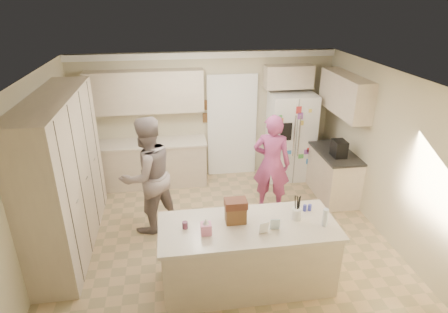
{
  "coord_description": "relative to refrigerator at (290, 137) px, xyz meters",
  "views": [
    {
      "loc": [
        -0.69,
        -5.0,
        3.64
      ],
      "look_at": [
        0.1,
        0.35,
        1.25
      ],
      "focal_mm": 30.0,
      "sensor_mm": 36.0,
      "label": 1
    }
  ],
  "objects": [
    {
      "name": "floor",
      "position": [
        -1.72,
        -1.94,
        -0.91
      ],
      "size": [
        5.2,
        4.6,
        0.02
      ],
      "primitive_type": "cube",
      "color": "tan",
      "rests_on": "ground"
    },
    {
      "name": "ceiling",
      "position": [
        -1.72,
        -1.94,
        1.71
      ],
      "size": [
        5.2,
        4.6,
        0.02
      ],
      "primitive_type": "cube",
      "color": "white",
      "rests_on": "wall_back"
    },
    {
      "name": "wall_back",
      "position": [
        -1.72,
        0.37,
        0.4
      ],
      "size": [
        5.2,
        0.02,
        2.6
      ],
      "primitive_type": "cube",
      "color": "beige",
      "rests_on": "ground"
    },
    {
      "name": "wall_front",
      "position": [
        -1.72,
        -4.25,
        0.4
      ],
      "size": [
        5.2,
        0.02,
        2.6
      ],
      "primitive_type": "cube",
      "color": "beige",
      "rests_on": "ground"
    },
    {
      "name": "wall_left",
      "position": [
        -4.33,
        -1.94,
        0.4
      ],
      "size": [
        0.02,
        4.6,
        2.6
      ],
      "primitive_type": "cube",
      "color": "beige",
      "rests_on": "ground"
    },
    {
      "name": "wall_right",
      "position": [
        0.89,
        -1.94,
        0.4
      ],
      "size": [
        0.02,
        4.6,
        2.6
      ],
      "primitive_type": "cube",
      "color": "beige",
      "rests_on": "ground"
    },
    {
      "name": "crown_back",
      "position": [
        -1.72,
        0.32,
        1.63
      ],
      "size": [
        5.2,
        0.08,
        0.12
      ],
      "primitive_type": "cube",
      "color": "white",
      "rests_on": "wall_back"
    },
    {
      "name": "pantry_bank",
      "position": [
        -4.02,
        -1.74,
        0.28
      ],
      "size": [
        0.6,
        2.6,
        2.35
      ],
      "primitive_type": "cube",
      "color": "beige",
      "rests_on": "floor"
    },
    {
      "name": "back_base_cab",
      "position": [
        -2.87,
        0.06,
        -0.46
      ],
      "size": [
        2.2,
        0.6,
        0.88
      ],
      "primitive_type": "cube",
      "color": "beige",
      "rests_on": "floor"
    },
    {
      "name": "back_countertop",
      "position": [
        -2.87,
        0.05,
        0.0
      ],
      "size": [
        2.24,
        0.63,
        0.04
      ],
      "primitive_type": "cube",
      "color": "beige",
      "rests_on": "back_base_cab"
    },
    {
      "name": "back_upper_cab",
      "position": [
        -2.87,
        0.19,
        1.0
      ],
      "size": [
        2.2,
        0.35,
        0.8
      ],
      "primitive_type": "cube",
      "color": "beige",
      "rests_on": "wall_back"
    },
    {
      "name": "doorway_opening",
      "position": [
        -1.17,
        0.34,
        0.15
      ],
      "size": [
        0.9,
        0.06,
        2.1
      ],
      "primitive_type": "cube",
      "color": "black",
      "rests_on": "floor"
    },
    {
      "name": "doorway_casing",
      "position": [
        -1.17,
        0.31,
        0.15
      ],
      "size": [
        1.02,
        0.03,
        2.22
      ],
      "primitive_type": "cube",
      "color": "white",
      "rests_on": "floor"
    },
    {
      "name": "wall_frame_upper",
      "position": [
        -1.7,
        0.33,
        0.65
      ],
      "size": [
        0.15,
        0.02,
        0.2
      ],
      "primitive_type": "cube",
      "color": "brown",
      "rests_on": "wall_back"
    },
    {
      "name": "wall_frame_lower",
      "position": [
        -1.7,
        0.33,
        0.38
      ],
      "size": [
        0.15,
        0.02,
        0.2
      ],
      "primitive_type": "cube",
      "color": "brown",
      "rests_on": "wall_back"
    },
    {
      "name": "refrigerator",
      "position": [
        0.0,
        0.0,
        0.0
      ],
      "size": [
        0.92,
        0.73,
        1.8
      ],
      "primitive_type": "cube",
      "rotation": [
        0.0,
        0.0,
        -0.03
      ],
      "color": "white",
      "rests_on": "floor"
    },
    {
      "name": "fridge_seam",
      "position": [
        0.0,
        -0.35,
        0.0
      ],
      "size": [
        0.02,
        0.02,
        1.78
      ],
      "primitive_type": "cube",
      "color": "gray",
      "rests_on": "refrigerator"
    },
    {
      "name": "fridge_dispenser",
      "position": [
        -0.22,
        -0.37,
        0.25
      ],
      "size": [
        0.22,
        0.03,
        0.35
      ],
      "primitive_type": "cube",
      "color": "black",
      "rests_on": "refrigerator"
    },
    {
      "name": "fridge_handle_l",
      "position": [
        -0.05,
        -0.37,
        0.15
      ],
      "size": [
        0.02,
        0.02,
        0.85
      ],
      "primitive_type": "cylinder",
      "color": "silver",
      "rests_on": "refrigerator"
    },
    {
      "name": "fridge_handle_r",
      "position": [
        0.05,
        -0.37,
        0.15
      ],
      "size": [
        0.02,
        0.02,
        0.85
      ],
      "primitive_type": "cylinder",
      "color": "silver",
      "rests_on": "refrigerator"
    },
    {
      "name": "over_fridge_cab",
      "position": [
        -0.07,
        0.19,
        1.2
      ],
      "size": [
        0.95,
        0.35,
        0.45
      ],
      "primitive_type": "cube",
      "color": "beige",
      "rests_on": "wall_back"
    },
    {
      "name": "right_base_cab",
      "position": [
        0.58,
        -0.94,
        -0.46
      ],
      "size": [
        0.6,
        1.2,
        0.88
      ],
      "primitive_type": "cube",
      "color": "beige",
      "rests_on": "floor"
    },
    {
      "name": "right_countertop",
      "position": [
        0.57,
        -0.94,
        0.0
      ],
      "size": [
        0.63,
        1.24,
        0.04
      ],
      "primitive_type": "cube",
      "color": "#2D2B28",
      "rests_on": "right_base_cab"
    },
    {
      "name": "right_upper_cab",
      "position": [
        0.71,
        -0.74,
        1.05
      ],
      "size": [
        0.35,
        1.5,
        0.7
      ],
      "primitive_type": "cube",
      "color": "beige",
      "rests_on": "wall_right"
    },
    {
      "name": "coffee_maker",
      "position": [
        0.53,
        -1.14,
        0.17
      ],
      "size": [
        0.22,
        0.28,
        0.3
      ],
      "primitive_type": "cube",
      "color": "black",
      "rests_on": "right_countertop"
    },
    {
      "name": "island_base",
      "position": [
        -1.52,
        -3.04,
        -0.46
      ],
      "size": [
        2.2,
        0.9,
        0.88
      ],
      "primitive_type": "cube",
      "color": "beige",
      "rests_on": "floor"
    },
    {
      "name": "island_top",
      "position": [
        -1.52,
        -3.04,
        0.0
      ],
      "size": [
        2.28,
        0.96,
        0.05
      ],
      "primitive_type": "cube",
      "color": "beige",
      "rests_on": "island_base"
    },
    {
      "name": "utensil_crock",
      "position": [
        -0.87,
        -2.99,
        0.1
      ],
      "size": [
        0.13,
        0.13,
        0.15
      ],
      "primitive_type": "cylinder",
      "color": "white",
      "rests_on": "island_top"
    },
    {
      "name": "tissue_box",
      "position": [
        -2.07,
        -3.14,
        0.1
      ],
      "size": [
        0.13,
        0.13,
        0.14
      ],
      "primitive_type": "cube",
      "color": "pink",
      "rests_on": "island_top"
    },
    {
      "name": "tissue_plume",
      "position": [
        -2.07,
        -3.14,
        0.2
      ],
      "size": [
        0.08,
        0.08,
        0.08
      ],
      "primitive_type": "cone",
      "color": "white",
      "rests_on": "tissue_box"
    },
    {
      "name": "dollhouse_body",
      "position": [
        -1.67,
        -2.94,
        0.14
      ],
      "size": [
        0.26,
        0.18,
        0.22
      ],
      "primitive_type": "cube",
      "color": "brown",
      "rests_on": "island_top"
    },
    {
      "name": "dollhouse_roof",
      "position": [
        -1.67,
        -2.94,
        0.3
      ],
      "size": [
        0.28,
        0.2,
        0.1
      ],
      "primitive_type": "cube",
      "color": "#592D1E",
      "rests_on": "dollhouse_body"
    },
    {
      "name": "jam_jar",
      "position": [
        -2.32,
        -2.99,
        0.07
      ],
      "size": [
        0.07,
        0.07,
        0.09
      ],
      "primitive_type": "cylinder",
      "color": "#59263F",
      "rests_on": "island_top"
    },
    {
      "name": "greeting_card_a",
      "position": [
        -1.37,
        -3.24,
        0.11
      ],
      "size": [
        0.12,
        0.06,
        0.16
      ],
      "primitive_type": "cube",
      "rotation": [
        0.15,
        0.0,
        0.2
      ],
      "color": "white",
      "rests_on": "island_top"
    },
    {
      "name": "greeting_card_b",
      "position": [
        -1.22,
        -3.19,
        0.11
      ],
      "size": [
        0.12,
        0.05,
        0.16
      ],
      "primitive_type": "cube",
      "rotation": [
        0.15,
        0.0,
        -0.1
      ],
      "color": "silver",
      "rests_on": "island_top"
    },
    {
      "name": "water_bottle",
      "position": [
        -0.57,
        -3.19,
        0.14
      ],
      "size": [
        0.07,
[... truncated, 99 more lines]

